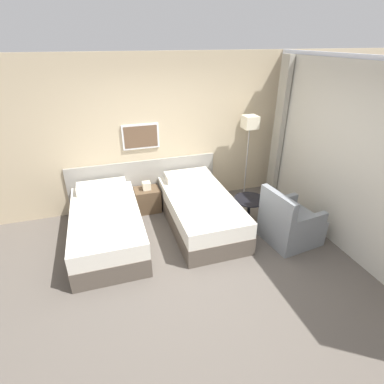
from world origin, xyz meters
TOP-DOWN VIEW (x-y plane):
  - ground_plane at (0.00, 0.00)m, footprint 16.00×16.00m
  - wall_headboard at (-0.02, 2.07)m, footprint 10.00×0.10m
  - wall_window at (2.27, -0.12)m, footprint 0.21×4.54m
  - bed_near_door at (-1.15, 1.02)m, footprint 1.03×1.99m
  - bed_near_window at (0.38, 1.02)m, footprint 1.03×1.99m
  - nightstand at (-0.38, 1.78)m, footprint 0.45×0.37m
  - floor_lamp at (1.54, 1.68)m, footprint 0.25×0.25m
  - side_table at (1.16, 0.76)m, footprint 0.52×0.52m
  - armchair at (1.58, 0.19)m, footprint 0.85×0.81m

SIDE VIEW (x-z plane):
  - ground_plane at x=0.00m, z-range 0.00..0.00m
  - nightstand at x=-0.38m, z-range -0.06..0.52m
  - bed_near_door at x=-1.15m, z-range -0.06..0.62m
  - bed_near_window at x=0.38m, z-range -0.06..0.62m
  - armchair at x=1.58m, z-range -0.16..0.73m
  - side_table at x=1.16m, z-range 0.11..0.62m
  - wall_headboard at x=-0.02m, z-range -0.05..2.65m
  - wall_window at x=2.27m, z-range -0.01..2.69m
  - floor_lamp at x=1.54m, z-range 0.58..2.23m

